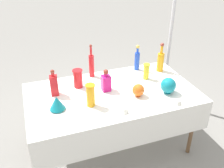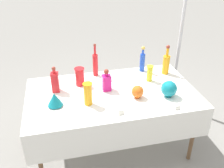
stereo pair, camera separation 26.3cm
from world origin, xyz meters
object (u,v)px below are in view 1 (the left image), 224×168
Objects in this scene: tall_bottle_0 at (137,59)px; slender_vase_2 at (146,71)px; canopy_pole at (170,43)px; square_decanter_0 at (106,82)px; slender_vase_0 at (78,78)px; round_bowl_0 at (168,85)px; tall_bottle_1 at (161,61)px; tall_bottle_2 at (92,65)px; round_bowl_1 at (138,90)px; slender_vase_1 at (91,95)px; fluted_vase_0 at (57,103)px; square_decanter_1 at (54,85)px.

tall_bottle_0 reaches higher than slender_vase_2.
canopy_pole is (0.60, 0.25, 0.06)m from tall_bottle_0.
slender_vase_0 is at bearing 147.06° from square_decanter_0.
square_decanter_0 is at bearing 155.77° from round_bowl_0.
tall_bottle_2 is at bearing 170.30° from tall_bottle_1.
slender_vase_2 is 0.40m from round_bowl_1.
tall_bottle_1 is at bearing -132.43° from canopy_pole.
tall_bottle_0 is 0.81m from slender_vase_0.
tall_bottle_2 reaches higher than round_bowl_1.
tall_bottle_1 is 1.11m from slender_vase_1.
round_bowl_1 is at bearing -2.47° from fluted_vase_0.
canopy_pole is at bearing 47.57° from tall_bottle_1.
square_decanter_0 is at bearing 141.45° from round_bowl_1.
tall_bottle_1 is 0.67m from round_bowl_1.
square_decanter_0 is 1.33× the size of slender_vase_2.
square_decanter_1 is 0.28m from slender_vase_0.
tall_bottle_0 is 0.13× the size of canopy_pole.
tall_bottle_0 is 0.63m from square_decanter_0.
slender_vase_1 is 0.51m from round_bowl_1.
slender_vase_1 reaches higher than round_bowl_1.
round_bowl_0 reaches higher than fluted_vase_0.
tall_bottle_2 is 1.61× the size of square_decanter_0.
round_bowl_0 is (-0.18, -0.49, -0.05)m from tall_bottle_1.
square_decanter_1 is at bearing 158.70° from round_bowl_1.
tall_bottle_0 reaches higher than fluted_vase_0.
square_decanter_0 reaches higher than slender_vase_0.
tall_bottle_1 reaches higher than slender_vase_2.
square_decanter_1 is 1.95× the size of fluted_vase_0.
round_bowl_0 is at bearing -17.85° from square_decanter_1.
round_bowl_1 is at bearing -35.91° from slender_vase_0.
square_decanter_0 is 0.36m from round_bowl_1.
square_decanter_1 reaches higher than square_decanter_0.
tall_bottle_2 is at bearing 178.67° from tall_bottle_0.
round_bowl_0 is (0.83, -0.05, -0.03)m from slender_vase_1.
slender_vase_1 is at bearing -106.49° from tall_bottle_2.
tall_bottle_0 is 0.95m from slender_vase_1.
round_bowl_1 is (-0.50, -0.44, -0.07)m from tall_bottle_1.
tall_bottle_2 is 0.92m from round_bowl_0.
slender_vase_2 is (0.53, 0.09, -0.00)m from square_decanter_0.
tall_bottle_2 is 0.65m from slender_vase_2.
canopy_pole is at bearing 58.94° from round_bowl_0.
slender_vase_2 is at bearing 10.04° from square_decanter_0.
tall_bottle_0 is 1.57× the size of slender_vase_0.
slender_vase_0 reaches higher than fluted_vase_0.
slender_vase_2 is (0.00, -0.26, -0.04)m from tall_bottle_0.
square_decanter_0 is (0.06, -0.37, -0.05)m from tall_bottle_2.
square_decanter_1 is at bearing -174.44° from tall_bottle_1.
tall_bottle_0 is 0.81× the size of tall_bottle_2.
slender_vase_0 is 1.11× the size of slender_vase_2.
slender_vase_0 is at bearing 94.94° from slender_vase_1.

